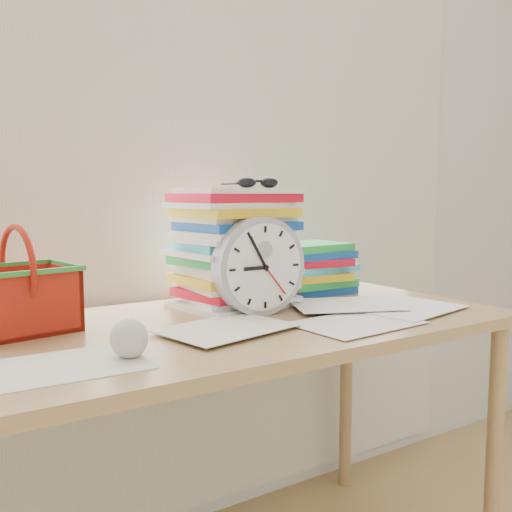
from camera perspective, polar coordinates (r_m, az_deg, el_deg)
curtain at (r=1.74m, az=-8.98°, el=14.01°), size 2.40×0.01×2.50m
desk at (r=1.44m, az=-2.30°, el=-9.36°), size 1.40×0.70×0.75m
paper_stack at (r=1.59m, az=-2.16°, el=0.86°), size 0.35×0.30×0.33m
clock at (r=1.47m, az=0.30°, el=-1.02°), size 0.25×0.05×0.25m
sunglasses at (r=1.56m, az=0.20°, el=7.37°), size 0.15×0.13×0.03m
book_stack at (r=1.80m, az=5.56°, el=-1.23°), size 0.28×0.22×0.16m
basket at (r=1.39m, az=-22.74°, el=-2.22°), size 0.27×0.22×0.24m
crumpled_ball at (r=1.13m, az=-12.62°, el=-7.99°), size 0.08×0.08×0.08m
scattered_papers at (r=1.42m, az=-2.31°, el=-6.22°), size 1.26×0.42×0.02m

